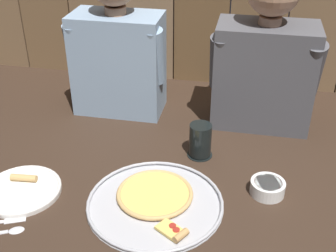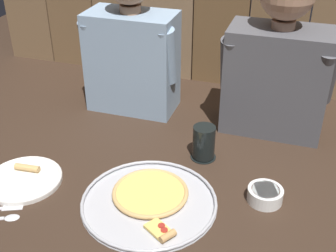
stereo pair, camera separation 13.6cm
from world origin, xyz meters
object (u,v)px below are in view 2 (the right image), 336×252
diner_left (132,41)px  diner_right (279,57)px  pizza_tray (150,199)px  dipping_bowl (265,194)px  dinner_plate (24,179)px  drinking_glass (204,143)px

diner_left → diner_right: 0.56m
pizza_tray → dipping_bowl: dipping_bowl is taller
pizza_tray → dinner_plate: dinner_plate is taller
dinner_plate → drinking_glass: (0.51, 0.31, 0.05)m
dipping_bowl → diner_right: size_ratio=0.17×
pizza_tray → dinner_plate: bearing=-175.7°
diner_left → pizza_tray: bearing=-64.0°
drinking_glass → dipping_bowl: bearing=-35.6°
dipping_bowl → diner_right: diner_right is taller
dinner_plate → dipping_bowl: bearing=10.8°
dinner_plate → drinking_glass: bearing=31.0°
dinner_plate → drinking_glass: drinking_glass is taller
pizza_tray → diner_left: bearing=116.0°
dinner_plate → dipping_bowl: size_ratio=2.28×
dinner_plate → diner_right: 0.96m
pizza_tray → diner_left: size_ratio=0.67×
diner_left → drinking_glass: bearing=-37.0°
pizza_tray → dinner_plate: (-0.42, -0.03, 0.00)m
dipping_bowl → diner_right: (-0.04, 0.44, 0.26)m
dinner_plate → diner_right: diner_right is taller
drinking_glass → diner_right: size_ratio=0.20×
dipping_bowl → diner_left: (-0.60, 0.44, 0.26)m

